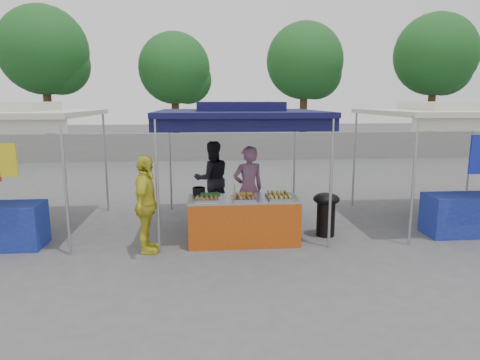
{
  "coord_description": "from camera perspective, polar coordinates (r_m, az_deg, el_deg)",
  "views": [
    {
      "loc": [
        -0.72,
        -7.66,
        2.6
      ],
      "look_at": [
        0.0,
        0.6,
        1.05
      ],
      "focal_mm": 32.0,
      "sensor_mm": 36.0,
      "label": 1
    }
  ],
  "objects": [
    {
      "name": "food_tray_bl",
      "position": [
        7.81,
        -4.0,
        -2.13
      ],
      "size": [
        0.42,
        0.3,
        0.07
      ],
      "color": "#B3B3B7",
      "rests_on": "vendor_table"
    },
    {
      "name": "food_tray_fr",
      "position": [
        7.64,
        5.38,
        -2.44
      ],
      "size": [
        0.42,
        0.3,
        0.07
      ],
      "color": "#B3B3B7",
      "rests_on": "vendor_table"
    },
    {
      "name": "main_canopy",
      "position": [
        8.66,
        -0.22,
        9.07
      ],
      "size": [
        3.2,
        3.2,
        2.57
      ],
      "color": "#A8A8AE",
      "rests_on": "ground_plane"
    },
    {
      "name": "helper_man",
      "position": [
        9.67,
        -3.73,
        0.15
      ],
      "size": [
        0.96,
        0.82,
        1.71
      ],
      "primitive_type": "imported",
      "rotation": [
        0.0,
        0.0,
        3.38
      ],
      "color": "black",
      "rests_on": "ground_plane"
    },
    {
      "name": "tree_0",
      "position": [
        21.78,
        -24.29,
        15.04
      ],
      "size": [
        3.94,
        3.94,
        6.77
      ],
      "color": "#3A2C16",
      "rests_on": "ground_plane"
    },
    {
      "name": "cooking_pot",
      "position": [
        8.08,
        -5.51,
        -1.47
      ],
      "size": [
        0.24,
        0.24,
        0.14
      ],
      "primitive_type": "cylinder",
      "color": "black",
      "rests_on": "vendor_table"
    },
    {
      "name": "crate_stacked",
      "position": [
        8.62,
        1.02,
        -4.04
      ],
      "size": [
        0.46,
        0.32,
        0.27
      ],
      "primitive_type": "cube",
      "color": "navy",
      "rests_on": "crate_right"
    },
    {
      "name": "food_tray_br",
      "position": [
        7.94,
        5.04,
        -1.93
      ],
      "size": [
        0.42,
        0.3,
        0.07
      ],
      "color": "#B3B3B7",
      "rests_on": "vendor_table"
    },
    {
      "name": "neighbor_stall_right",
      "position": [
        9.81,
        27.29,
        3.56
      ],
      "size": [
        3.2,
        3.2,
        2.57
      ],
      "color": "#A8A8AE",
      "rests_on": "ground_plane"
    },
    {
      "name": "back_wall",
      "position": [
        18.78,
        -2.78,
        4.46
      ],
      "size": [
        40.0,
        0.25,
        1.2
      ],
      "primitive_type": "cube",
      "color": "slate",
      "rests_on": "ground_plane"
    },
    {
      "name": "customer_person",
      "position": [
        7.47,
        -12.42,
        -3.25
      ],
      "size": [
        0.49,
        1.02,
        1.69
      ],
      "primitive_type": "imported",
      "rotation": [
        0.0,
        0.0,
        1.49
      ],
      "color": "gold",
      "rests_on": "ground_plane"
    },
    {
      "name": "crate_left",
      "position": [
        8.56,
        -2.43,
        -6.11
      ],
      "size": [
        0.48,
        0.33,
        0.29
      ],
      "primitive_type": "cube",
      "color": "navy",
      "rests_on": "ground_plane"
    },
    {
      "name": "skewer_cup",
      "position": [
        7.6,
        -0.74,
        -2.3
      ],
      "size": [
        0.09,
        0.09,
        0.11
      ],
      "primitive_type": "cylinder",
      "color": "#A8A8AE",
      "rests_on": "vendor_table"
    },
    {
      "name": "tree_3",
      "position": [
        23.54,
        24.84,
        14.54
      ],
      "size": [
        3.92,
        3.92,
        6.73
      ],
      "color": "#3A2C16",
      "rests_on": "ground_plane"
    },
    {
      "name": "wok_burner",
      "position": [
        8.45,
        11.39,
        -3.99
      ],
      "size": [
        0.51,
        0.51,
        0.85
      ],
      "rotation": [
        0.0,
        0.0,
        -0.08
      ],
      "color": "black",
      "rests_on": "ground_plane"
    },
    {
      "name": "vendor_table",
      "position": [
        7.9,
        0.45,
        -5.39
      ],
      "size": [
        2.0,
        0.8,
        0.85
      ],
      "color": "#AD440F",
      "rests_on": "ground_plane"
    },
    {
      "name": "ground_plane",
      "position": [
        8.12,
        0.37,
        -8.08
      ],
      "size": [
        80.0,
        80.0,
        0.0
      ],
      "primitive_type": "plane",
      "color": "#515052"
    },
    {
      "name": "tree_1",
      "position": [
        21.07,
        -8.33,
        14.13
      ],
      "size": [
        3.43,
        3.35,
        5.77
      ],
      "color": "#3A2C16",
      "rests_on": "ground_plane"
    },
    {
      "name": "vendor_woman",
      "position": [
        8.5,
        1.1,
        -1.21
      ],
      "size": [
        0.71,
        0.55,
        1.72
      ],
      "primitive_type": "imported",
      "rotation": [
        0.0,
        0.0,
        3.39
      ],
      "color": "#7B4E6B",
      "rests_on": "ground_plane"
    },
    {
      "name": "food_tray_bm",
      "position": [
        7.88,
        0.34,
        -1.98
      ],
      "size": [
        0.42,
        0.3,
        0.07
      ],
      "color": "#B3B3B7",
      "rests_on": "vendor_table"
    },
    {
      "name": "tree_2",
      "position": [
        21.48,
        8.96,
        14.99
      ],
      "size": [
        3.68,
        3.65,
        6.28
      ],
      "color": "#3A2C16",
      "rests_on": "ground_plane"
    },
    {
      "name": "food_tray_fl",
      "position": [
        7.53,
        -4.46,
        -2.61
      ],
      "size": [
        0.42,
        0.3,
        0.07
      ],
      "color": "#B3B3B7",
      "rests_on": "vendor_table"
    },
    {
      "name": "food_tray_fm",
      "position": [
        7.55,
        0.48,
        -2.54
      ],
      "size": [
        0.42,
        0.3,
        0.07
      ],
      "color": "#B3B3B7",
      "rests_on": "vendor_table"
    },
    {
      "name": "crate_right",
      "position": [
        8.7,
        1.02,
        -5.82
      ],
      "size": [
        0.48,
        0.33,
        0.29
      ],
      "primitive_type": "cube",
      "color": "navy",
      "rests_on": "ground_plane"
    }
  ]
}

